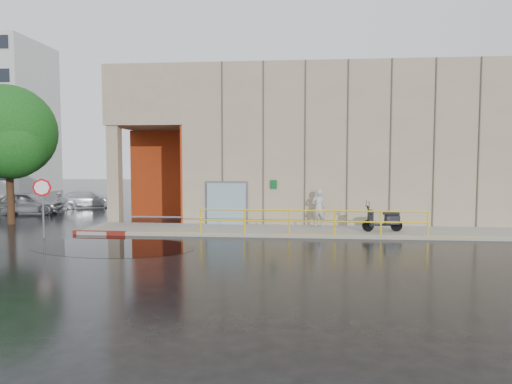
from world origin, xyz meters
TOP-DOWN VIEW (x-y plane):
  - ground at (0.00, 0.00)m, footprint 120.00×120.00m
  - sidewalk at (4.00, 4.50)m, footprint 20.00×3.00m
  - building at (5.10, 10.98)m, footprint 20.00×10.17m
  - guardrail at (4.25, 3.15)m, footprint 9.56×0.06m
  - person at (4.64, 5.50)m, footprint 0.69×0.51m
  - scooter at (7.38, 4.21)m, footprint 1.79×0.77m
  - stop_sign at (-6.99, 2.11)m, footprint 0.72×0.28m
  - red_curb at (-5.00, 3.10)m, footprint 2.40×0.25m
  - puddle at (-3.35, 0.49)m, footprint 7.06×4.98m
  - car_a at (-12.73, 10.28)m, footprint 4.28×2.31m
  - car_c at (-10.60, 14.00)m, footprint 4.38×3.33m
  - tree_near at (-10.80, 5.81)m, footprint 4.72×4.72m

SIDE VIEW (x-z plane):
  - ground at x=0.00m, z-range 0.00..0.00m
  - puddle at x=-3.35m, z-range 0.00..0.01m
  - sidewalk at x=4.00m, z-range 0.00..0.15m
  - red_curb at x=-5.00m, z-range 0.00..0.18m
  - car_c at x=-10.60m, z-range 0.00..1.18m
  - guardrail at x=4.25m, z-range 0.16..1.19m
  - car_a at x=-12.73m, z-range 0.00..1.38m
  - scooter at x=7.38m, z-range 0.25..1.61m
  - person at x=4.64m, z-range 0.15..1.91m
  - stop_sign at x=-6.99m, z-range 0.58..3.08m
  - building at x=5.10m, z-range 0.21..8.21m
  - tree_near at x=-10.80m, z-range 0.98..8.04m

